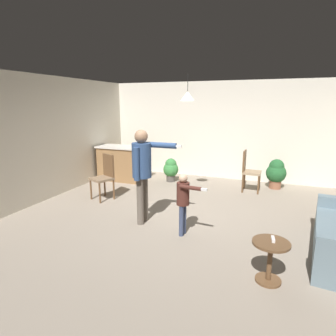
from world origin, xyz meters
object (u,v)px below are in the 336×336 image
object	(u,v)px
potted_plant_corner	(276,172)
potted_plant_by_wall	(171,169)
dining_chair_near_wall	(105,175)
person_adult	(143,166)
person_child	(184,198)
dining_chair_by_counter	(249,169)
kitchen_counter	(121,163)
side_table_by_couch	(270,257)
spare_remote_on_table	(273,239)

from	to	relation	value
potted_plant_corner	potted_plant_by_wall	size ratio (longest dim) A/B	1.17
dining_chair_near_wall	potted_plant_corner	size ratio (longest dim) A/B	1.33
person_adult	person_child	bearing A→B (deg)	75.26
dining_chair_near_wall	potted_plant_by_wall	bearing A→B (deg)	-91.27
dining_chair_by_counter	potted_plant_by_wall	world-z (taller)	dining_chair_by_counter
kitchen_counter	dining_chair_by_counter	world-z (taller)	dining_chair_by_counter
kitchen_counter	person_adult	distance (m)	3.10
side_table_by_couch	potted_plant_by_wall	bearing A→B (deg)	125.29
person_child	dining_chair_by_counter	xyz separation A→B (m)	(0.73, 2.83, -0.09)
kitchen_counter	dining_chair_by_counter	bearing A→B (deg)	3.29
person_adult	potted_plant_by_wall	distance (m)	2.90
side_table_by_couch	dining_chair_near_wall	xyz separation A→B (m)	(-3.56, 1.91, 0.22)
kitchen_counter	side_table_by_couch	distance (m)	5.32
dining_chair_by_counter	dining_chair_near_wall	xyz separation A→B (m)	(-2.94, -1.74, 0.00)
potted_plant_by_wall	spare_remote_on_table	size ratio (longest dim) A/B	4.92
potted_plant_corner	spare_remote_on_table	distance (m)	4.10
person_child	potted_plant_corner	bearing A→B (deg)	163.30
kitchen_counter	person_child	bearing A→B (deg)	-44.45
person_child	potted_plant_by_wall	xyz separation A→B (m)	(-1.34, 2.99, -0.29)
potted_plant_by_wall	dining_chair_by_counter	bearing A→B (deg)	-4.35
person_child	potted_plant_corner	distance (m)	3.59
kitchen_counter	potted_plant_by_wall	size ratio (longest dim) A/B	1.97
potted_plant_by_wall	spare_remote_on_table	world-z (taller)	potted_plant_by_wall
person_adult	person_child	xyz separation A→B (m)	(0.83, -0.22, -0.40)
kitchen_counter	person_child	distance (m)	3.77
kitchen_counter	side_table_by_couch	bearing A→B (deg)	-40.56
side_table_by_couch	person_child	world-z (taller)	person_child
person_child	dining_chair_near_wall	bearing A→B (deg)	-110.81
dining_chair_by_counter	potted_plant_corner	size ratio (longest dim) A/B	1.33
person_adult	side_table_by_couch	bearing A→B (deg)	64.53
spare_remote_on_table	person_child	bearing A→B (deg)	150.37
side_table_by_couch	dining_chair_by_counter	size ratio (longest dim) A/B	0.52
kitchen_counter	dining_chair_by_counter	distance (m)	3.42
person_adult	dining_chair_near_wall	size ratio (longest dim) A/B	1.67
side_table_by_couch	dining_chair_near_wall	distance (m)	4.05
potted_plant_by_wall	dining_chair_near_wall	bearing A→B (deg)	-114.39
person_child	kitchen_counter	bearing A→B (deg)	-128.96
side_table_by_couch	potted_plant_corner	size ratio (longest dim) A/B	0.69
side_table_by_couch	person_adult	xyz separation A→B (m)	(-2.18, 1.04, 0.71)
kitchen_counter	side_table_by_couch	world-z (taller)	kitchen_counter
kitchen_counter	person_adult	bearing A→B (deg)	-52.41
side_table_by_couch	dining_chair_near_wall	world-z (taller)	dining_chair_near_wall
dining_chair_near_wall	person_child	bearing A→B (deg)	176.81
dining_chair_near_wall	potted_plant_by_wall	xyz separation A→B (m)	(0.86, 1.90, -0.19)
potted_plant_by_wall	kitchen_counter	bearing A→B (deg)	-165.24
person_adult	person_child	world-z (taller)	person_adult
person_child	potted_plant_by_wall	world-z (taller)	person_child
dining_chair_by_counter	person_child	bearing A→B (deg)	-14.32
spare_remote_on_table	potted_plant_by_wall	bearing A→B (deg)	125.77
person_adult	potted_plant_corner	bearing A→B (deg)	144.96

